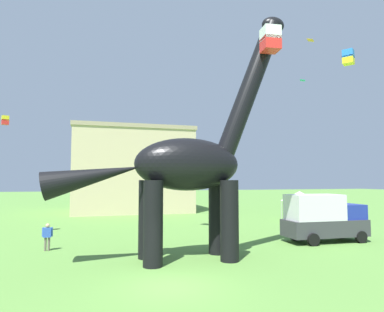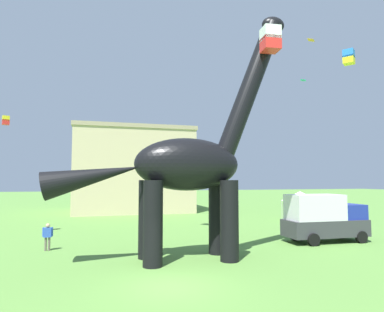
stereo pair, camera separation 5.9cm
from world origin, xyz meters
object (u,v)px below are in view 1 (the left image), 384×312
object	(u,v)px
parked_box_truck	(323,217)
kite_apex	(348,57)
festival_canopy_tent	(300,196)
kite_far_left	(310,40)
kite_high_right	(270,39)
kite_mid_center	(303,80)
person_strolling_adult	(47,234)
kite_high_left	(203,156)
kite_near_high	(5,120)
dinosaur_sculpture	(186,164)

from	to	relation	value
parked_box_truck	kite_apex	distance (m)	12.94
festival_canopy_tent	kite_far_left	size ratio (longest dim) A/B	3.29
kite_apex	kite_high_right	world-z (taller)	kite_apex
kite_mid_center	kite_far_left	bearing A→B (deg)	-118.87
parked_box_truck	kite_far_left	distance (m)	18.36
person_strolling_adult	kite_high_left	size ratio (longest dim) A/B	0.51
kite_apex	kite_high_right	size ratio (longest dim) A/B	0.83
kite_far_left	kite_near_high	world-z (taller)	kite_far_left
festival_canopy_tent	kite_high_right	xyz separation A→B (m)	(-11.22, -14.39, 9.45)
kite_mid_center	kite_high_left	distance (m)	19.37
parked_box_truck	kite_near_high	world-z (taller)	kite_near_high
parked_box_truck	kite_high_right	size ratio (longest dim) A/B	4.25
kite_apex	kite_near_high	world-z (taller)	kite_apex
kite_mid_center	kite_near_high	xyz separation A→B (m)	(-30.14, -7.30, -7.58)
kite_high_left	kite_high_right	bearing A→B (deg)	-87.83
dinosaur_sculpture	person_strolling_adult	world-z (taller)	dinosaur_sculpture
kite_high_right	kite_far_left	size ratio (longest dim) A/B	1.39
parked_box_truck	kite_apex	bearing A→B (deg)	24.73
person_strolling_adult	kite_far_left	world-z (taller)	kite_far_left
parked_box_truck	person_strolling_adult	bearing A→B (deg)	174.95
parked_box_truck	kite_high_left	bearing A→B (deg)	131.33
kite_near_high	kite_apex	bearing A→B (deg)	-12.72
person_strolling_adult	kite_near_high	xyz separation A→B (m)	(-3.73, 5.37, 7.57)
festival_canopy_tent	kite_apex	size ratio (longest dim) A/B	2.83
festival_canopy_tent	kite_mid_center	size ratio (longest dim) A/B	3.17
kite_high_left	kite_high_right	size ratio (longest dim) A/B	2.38
kite_apex	kite_mid_center	size ratio (longest dim) A/B	1.12
kite_high_left	kite_near_high	world-z (taller)	kite_near_high
festival_canopy_tent	kite_mid_center	bearing A→B (deg)	49.14
festival_canopy_tent	kite_high_right	world-z (taller)	kite_high_right
dinosaur_sculpture	kite_apex	distance (m)	17.30
person_strolling_adult	kite_mid_center	size ratio (longest dim) A/B	1.61
kite_high_right	parked_box_truck	bearing A→B (deg)	31.12
kite_mid_center	kite_high_right	xyz separation A→B (m)	(-14.52, -18.21, -4.12)
kite_high_right	kite_apex	bearing A→B (deg)	27.95
kite_mid_center	kite_high_left	bearing A→B (deg)	-153.91
festival_canopy_tent	kite_near_high	distance (m)	27.71
kite_apex	kite_mid_center	bearing A→B (deg)	69.93
festival_canopy_tent	kite_near_high	size ratio (longest dim) A/B	4.83
dinosaur_sculpture	kite_far_left	bearing A→B (deg)	62.95
kite_apex	parked_box_truck	bearing A→B (deg)	-156.93
kite_high_right	kite_far_left	distance (m)	16.28
kite_apex	festival_canopy_tent	bearing A→B (deg)	81.03
parked_box_truck	kite_near_high	bearing A→B (deg)	162.45
kite_mid_center	parked_box_truck	bearing A→B (deg)	-120.78
person_strolling_adult	kite_far_left	distance (m)	28.51
kite_high_left	kite_far_left	distance (m)	15.88
festival_canopy_tent	person_strolling_adult	bearing A→B (deg)	-159.06
dinosaur_sculpture	person_strolling_adult	size ratio (longest dim) A/B	8.67
kite_mid_center	kite_far_left	size ratio (longest dim) A/B	1.04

